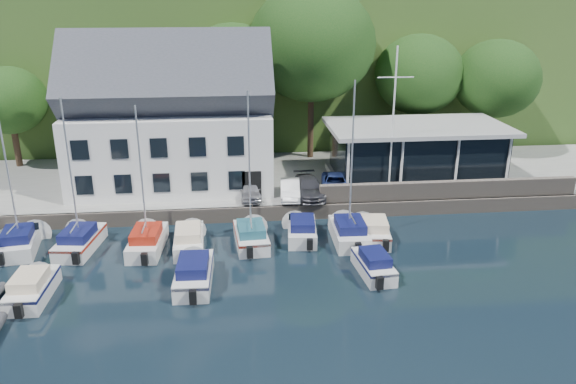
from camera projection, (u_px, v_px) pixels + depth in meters
name	position (u px, v px, depth m)	size (l,w,h in m)	color
ground	(294.00, 307.00, 27.19)	(180.00, 180.00, 0.00)	black
quay	(269.00, 182.00, 43.40)	(60.00, 13.00, 1.00)	#979792
quay_face	(276.00, 213.00, 37.32)	(60.00, 0.30, 1.00)	#6E6458
hillside	(247.00, 37.00, 82.54)	(160.00, 75.00, 16.00)	#30541F
harbor_building	(172.00, 126.00, 40.16)	(14.40, 8.20, 8.70)	silver
club_pavilion	(416.00, 151.00, 42.20)	(13.20, 7.20, 4.10)	black
seawall	(449.00, 189.00, 38.48)	(18.00, 0.50, 1.20)	#6E6458
gangway	(8.00, 243.00, 34.02)	(1.20, 6.00, 1.40)	silver
car_silver	(250.00, 190.00, 38.38)	(1.38, 3.42, 1.16)	#9F9FA3
car_white	(290.00, 189.00, 38.50)	(1.29, 3.70, 1.22)	silver
car_dgrey	(309.00, 187.00, 38.75)	(1.79, 4.40, 1.28)	#313237
car_blue	(336.00, 183.00, 39.57)	(1.53, 3.87, 1.32)	navy
flagpole	(393.00, 123.00, 37.81)	(2.43, 0.20, 10.12)	silver
tree_0	(12.00, 117.00, 44.41)	(5.86, 5.86, 8.01)	#123911
tree_1	(105.00, 109.00, 45.19)	(6.53, 6.53, 8.92)	#123911
tree_2	(234.00, 93.00, 46.07)	(8.14, 8.14, 11.13)	#123911
tree_3	(311.00, 74.00, 45.87)	(10.29, 10.29, 14.07)	#123911
tree_4	(417.00, 95.00, 47.69)	(7.44, 7.44, 10.17)	#123911
tree_5	(494.00, 99.00, 47.17)	(7.16, 7.16, 9.79)	#123911
boat_r1_0	(9.00, 180.00, 31.58)	(2.00, 5.68, 8.81)	silver
boat_r1_1	(71.00, 179.00, 31.74)	(2.00, 6.02, 8.76)	silver
boat_r1_2	(142.00, 180.00, 31.79)	(1.96, 6.24, 8.62)	silver
boat_r1_3	(189.00, 237.00, 33.19)	(1.85, 6.02, 1.41)	silver
boat_r1_4	(250.00, 177.00, 32.46)	(1.99, 5.75, 8.52)	silver
boat_r1_5	(302.00, 228.00, 34.53)	(1.87, 5.46, 1.38)	silver
boat_r1_6	(351.00, 171.00, 32.87)	(2.13, 6.03, 8.97)	silver
boat_r1_7	(373.00, 229.00, 34.26)	(1.99, 5.30, 1.45)	silver
boat_r2_0	(32.00, 285.00, 27.74)	(1.84, 5.51, 1.43)	silver
boat_r2_2	(194.00, 270.00, 29.12)	(1.97, 6.29, 1.50)	silver
boat_r2_4	(374.00, 262.00, 30.13)	(1.63, 5.11, 1.38)	silver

